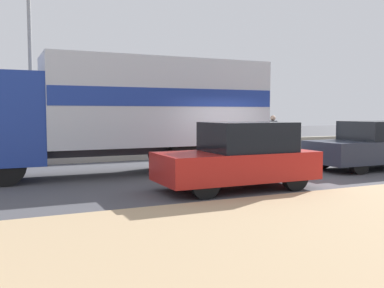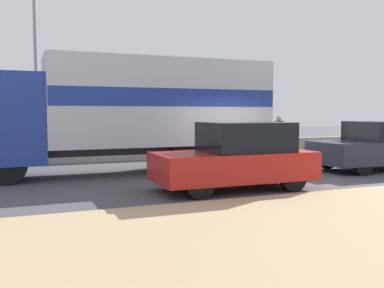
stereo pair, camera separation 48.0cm
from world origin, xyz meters
The scene contains 7 objects.
ground_plane centered at (0.00, 0.00, 0.00)m, with size 80.00×80.00×0.00m, color #47474C.
stone_wall_backdrop centered at (0.00, 6.62, 0.37)m, with size 60.00×0.35×0.75m.
street_lamp centered at (-5.38, 6.18, 3.76)m, with size 0.56×0.28×6.44m.
box_truck centered at (-2.56, 2.95, 2.11)m, with size 9.28×2.33×3.63m.
car_hatchback centered at (-0.94, -0.91, 0.83)m, with size 4.03×1.77×1.70m.
car_sedan_second centered at (5.36, 0.61, 0.82)m, with size 4.59×1.89×1.65m.
pedestrian centered at (4.44, 5.33, 0.95)m, with size 0.40×0.40×1.83m.
Camera 1 is at (-6.49, -10.22, 1.95)m, focal length 40.00 mm.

